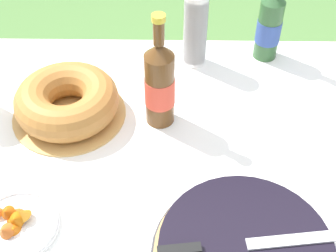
{
  "coord_description": "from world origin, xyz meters",
  "views": [
    {
      "loc": [
        -0.02,
        -0.77,
        1.62
      ],
      "look_at": [
        -0.04,
        0.08,
        0.76
      ],
      "focal_mm": 50.0,
      "sensor_mm": 36.0,
      "label": 1
    }
  ],
  "objects": [
    {
      "name": "garden_table",
      "position": [
        0.0,
        0.0,
        0.64
      ],
      "size": [
        1.82,
        1.09,
        0.69
      ],
      "color": "#A87A47",
      "rests_on": "ground_plane"
    },
    {
      "name": "tablecloth",
      "position": [
        0.0,
        0.0,
        0.68
      ],
      "size": [
        1.83,
        1.1,
        0.1
      ],
      "color": "white",
      "rests_on": "garden_table"
    },
    {
      "name": "serving_knife",
      "position": [
        0.1,
        -0.26,
        0.76
      ],
      "size": [
        0.38,
        0.07,
        0.01
      ],
      "rotation": [
        0.0,
        0.0,
        0.13
      ],
      "color": "silver",
      "rests_on": "berry_tart"
    },
    {
      "name": "bundt_cake",
      "position": [
        -0.32,
        0.18,
        0.75
      ],
      "size": [
        0.32,
        0.32,
        0.11
      ],
      "color": "tan",
      "rests_on": "tablecloth"
    },
    {
      "name": "cup_stack",
      "position": [
        0.04,
        0.43,
        0.82
      ],
      "size": [
        0.07,
        0.07,
        0.24
      ],
      "color": "white",
      "rests_on": "tablecloth"
    },
    {
      "name": "cider_bottle_green",
      "position": [
        0.27,
        0.47,
        0.81
      ],
      "size": [
        0.08,
        0.08,
        0.31
      ],
      "color": "#2D562D",
      "rests_on": "tablecloth"
    },
    {
      "name": "cider_bottle_amber",
      "position": [
        -0.06,
        0.17,
        0.83
      ],
      "size": [
        0.08,
        0.08,
        0.33
      ],
      "color": "brown",
      "rests_on": "tablecloth"
    },
    {
      "name": "snack_plate_left",
      "position": [
        -0.38,
        -0.19,
        0.71
      ],
      "size": [
        0.19,
        0.19,
        0.06
      ],
      "color": "white",
      "rests_on": "tablecloth"
    }
  ]
}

